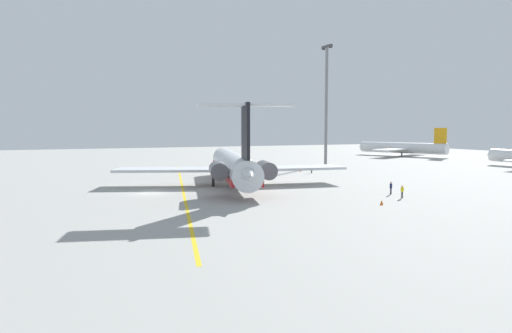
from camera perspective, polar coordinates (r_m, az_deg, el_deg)
The scene contains 10 objects.
ground at distance 63.50m, azimuth -13.35°, elevation -3.26°, with size 291.82×291.82×0.00m, color #9E9E99.
main_jetliner at distance 68.74m, azimuth -2.91°, elevation 0.18°, with size 40.01×35.79×11.82m.
airliner_far_left at distance 151.76m, azimuth 17.68°, elevation 2.28°, with size 28.81×29.02×8.98m.
ground_crew_near_nose at distance 59.92m, azimuth 17.99°, elevation -2.83°, with size 0.26×0.41×1.65m.
ground_crew_near_tail at distance 89.43m, azimuth 7.04°, elevation -0.11°, with size 0.29×0.46×1.81m.
ground_crew_portside at distance 62.89m, azimuth 16.69°, elevation -2.41°, with size 0.28×0.44×1.72m.
safety_cone_nose at distance 93.11m, azimuth 5.66°, elevation -0.44°, with size 0.40×0.40×0.55m, color #EA590F.
safety_cone_wingtip at distance 54.13m, azimuth 15.60°, elevation -4.40°, with size 0.40×0.40×0.55m, color #EA590F.
taxiway_centreline at distance 67.83m, azimuth -9.28°, elevation -2.68°, with size 77.93×0.36×0.01m, color gold.
light_mast at distance 110.73m, azimuth 8.88°, elevation 8.25°, with size 4.00×0.70×28.54m.
Camera 1 is at (61.89, -11.15, 8.79)m, focal length 31.65 mm.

